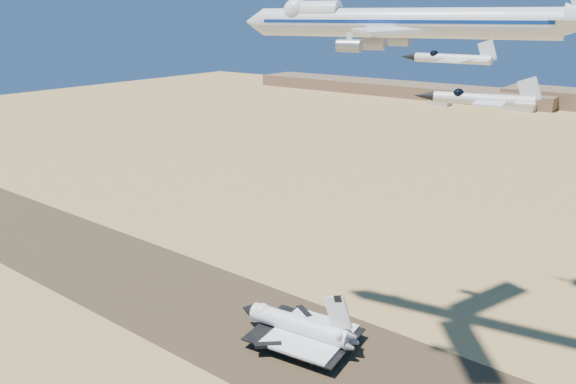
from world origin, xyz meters
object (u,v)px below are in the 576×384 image
Objects in this scene: shuttle at (298,327)px; crew_a at (302,361)px; crew_b at (299,359)px; crew_c at (312,366)px; chase_jet_a at (450,58)px; carrier_747 at (386,23)px; chase_jet_d at (535,30)px; chase_jet_b at (480,99)px.

crew_a is at bearing -54.46° from shuttle.
shuttle is at bearing 8.19° from crew_b.
crew_c is 101.27m from chase_jet_a.
chase_jet_d is (22.20, 50.64, -2.54)m from carrier_747.
carrier_747 is 57.73× the size of crew_a.
crew_b is at bearing 148.88° from chase_jet_a.
crew_b is 103.24m from chase_jet_a.
chase_jet_d is at bearing -55.64° from crew_b.
chase_jet_a is (48.09, -27.62, 87.08)m from crew_b.
chase_jet_b is at bearing -139.06° from crew_a.
crew_a is at bearing -120.02° from chase_jet_d.
crew_c is 117.55m from chase_jet_d.
shuttle is 12.00m from crew_a.
chase_jet_a reaches higher than crew_c.
carrier_747 is 46.83× the size of crew_b.
crew_b is 0.13× the size of chase_jet_b.
carrier_747 reaches higher than chase_jet_d.
chase_jet_d is at bearing 56.37° from carrier_747.
crew_a is (7.62, -8.20, -4.34)m from shuttle.
crew_a is at bearing -120.55° from crew_b.
crew_c is at bearing 146.53° from chase_jet_a.
chase_jet_a is at bearing -133.17° from crew_a.
carrier_747 reaches higher than crew_b.
shuttle is 14.58m from crew_c.
carrier_747 is 94.09m from crew_c.
carrier_747 reaches higher than chase_jet_a.
carrier_747 is at bearing -40.18° from crew_a.
chase_jet_b is at bearing -155.92° from crew_b.
carrier_747 is at bearing -118.91° from chase_jet_d.
carrier_747 is (18.07, 11.89, 87.26)m from shuttle.
chase_jet_d reaches higher than chase_jet_a.
chase_jet_a is at bearing -149.97° from crew_b.
crew_a is 0.11× the size of chase_jet_d.
crew_c is (3.47, -0.21, -0.01)m from crew_a.
chase_jet_d is at bearing 89.91° from chase_jet_b.
chase_jet_a is (36.50, -47.70, -4.34)m from carrier_747.
chase_jet_d is at bearing -37.48° from crew_a.
carrier_747 reaches higher than crew_a.
crew_a is 0.11× the size of chase_jet_a.
chase_jet_a is 99.39m from chase_jet_d.
crew_b is at bearing 44.65° from crew_c.
crew_b is at bearing -120.78° from chase_jet_d.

